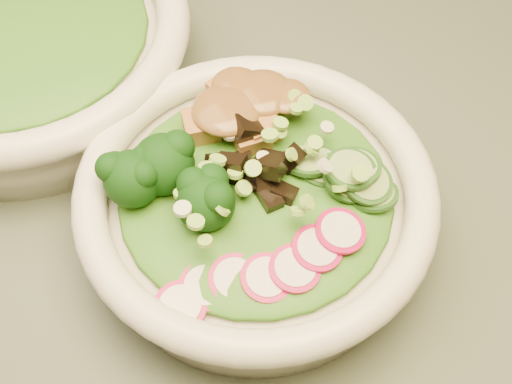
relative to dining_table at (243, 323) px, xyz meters
name	(u,v)px	position (x,y,z in m)	size (l,w,h in m)	color
dining_table	(243,323)	(0.00, 0.00, 0.00)	(1.20, 0.80, 0.75)	black
salad_bowl	(256,207)	(0.02, 0.01, 0.15)	(0.24, 0.24, 0.07)	white
side_bowl	(22,47)	(-0.10, 0.22, 0.15)	(0.27, 0.27, 0.07)	white
lettuce_bed	(256,191)	(0.02, 0.01, 0.17)	(0.18, 0.18, 0.02)	#1F5812
side_lettuce	(15,28)	(-0.10, 0.22, 0.17)	(0.18, 0.18, 0.02)	#1F5812
broccoli_florets	(170,194)	(-0.04, 0.02, 0.18)	(0.07, 0.06, 0.04)	black
radish_slices	(278,267)	(0.01, -0.05, 0.17)	(0.10, 0.04, 0.02)	#AE0D48
cucumber_slices	(344,171)	(0.07, 0.00, 0.18)	(0.06, 0.06, 0.03)	#8CB062
mushroom_heap	(253,167)	(0.02, 0.02, 0.18)	(0.06, 0.06, 0.04)	black
tofu_cubes	(244,116)	(0.03, 0.07, 0.18)	(0.08, 0.05, 0.03)	#AA6C38
peanut_sauce	(243,105)	(0.03, 0.07, 0.19)	(0.06, 0.05, 0.01)	brown
scallion_garnish	(256,172)	(0.02, 0.01, 0.19)	(0.17, 0.17, 0.02)	#86C244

